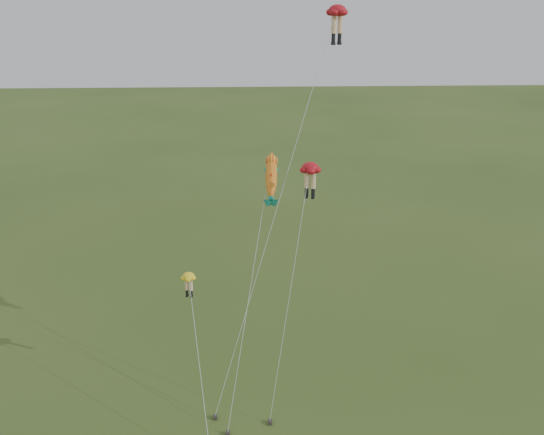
{
  "coord_description": "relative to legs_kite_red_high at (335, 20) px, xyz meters",
  "views": [
    {
      "loc": [
        0.52,
        -32.37,
        25.58
      ],
      "look_at": [
        2.22,
        6.0,
        11.45
      ],
      "focal_mm": 40.0,
      "sensor_mm": 36.0,
      "label": 1
    }
  ],
  "objects": [
    {
      "name": "legs_kite_red_high",
      "position": [
        0.0,
        0.0,
        0.0
      ],
      "size": [
        9.39,
        10.21,
        25.04
      ],
      "rotation": [
        0.0,
        0.0,
        0.34
      ],
      "color": "#AF121A",
      "rests_on": "ground"
    },
    {
      "name": "ground",
      "position": [
        -6.47,
        -8.75,
        -24.07
      ],
      "size": [
        300.0,
        300.0,
        0.0
      ],
      "primitive_type": "plane",
      "color": "#334D1B",
      "rests_on": "ground"
    },
    {
      "name": "fish_kite",
      "position": [
        -4.25,
        -1.47,
        -10.1
      ],
      "size": [
        3.76,
        10.77,
        15.63
      ],
      "rotation": [
        0.86,
        0.0,
        -0.06
      ],
      "color": "yellow",
      "rests_on": "ground"
    },
    {
      "name": "legs_kite_yellow",
      "position": [
        -9.71,
        -5.93,
        -15.97
      ],
      "size": [
        2.35,
        8.51,
        8.82
      ],
      "rotation": [
        0.0,
        0.0,
        -0.32
      ],
      "color": "yellow",
      "rests_on": "ground"
    },
    {
      "name": "legs_kite_red_mid",
      "position": [
        -1.88,
        -3.97,
        -9.26
      ],
      "size": [
        3.86,
        6.78,
        15.59
      ],
      "rotation": [
        0.0,
        0.0,
        -0.32
      ],
      "color": "#AF121A",
      "rests_on": "ground"
    }
  ]
}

